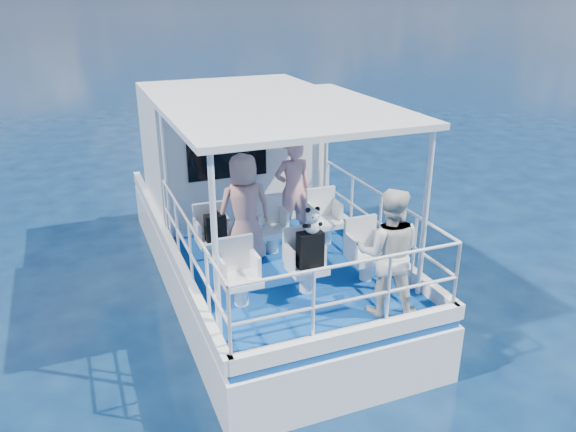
# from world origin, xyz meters

# --- Properties ---
(ground) EXTENTS (2000.00, 2000.00, 0.00)m
(ground) POSITION_xyz_m (0.00, 0.00, 0.00)
(ground) COLOR #071A39
(ground) RESTS_ON ground
(hull) EXTENTS (3.00, 7.00, 1.60)m
(hull) POSITION_xyz_m (0.00, 1.00, 0.00)
(hull) COLOR white
(hull) RESTS_ON ground
(deck) EXTENTS (2.90, 6.90, 0.10)m
(deck) POSITION_xyz_m (0.00, 1.00, 0.85)
(deck) COLOR navy
(deck) RESTS_ON hull
(cabin) EXTENTS (2.85, 2.00, 2.20)m
(cabin) POSITION_xyz_m (0.00, 2.30, 2.00)
(cabin) COLOR white
(cabin) RESTS_ON deck
(canopy) EXTENTS (3.00, 3.20, 0.08)m
(canopy) POSITION_xyz_m (0.00, -0.20, 3.14)
(canopy) COLOR white
(canopy) RESTS_ON cabin
(canopy_posts) EXTENTS (2.77, 2.97, 2.20)m
(canopy_posts) POSITION_xyz_m (0.00, -0.25, 2.00)
(canopy_posts) COLOR white
(canopy_posts) RESTS_ON deck
(railings) EXTENTS (2.84, 3.59, 1.00)m
(railings) POSITION_xyz_m (0.00, -0.58, 1.40)
(railings) COLOR white
(railings) RESTS_ON deck
(seat_port_fwd) EXTENTS (0.48, 0.46, 0.38)m
(seat_port_fwd) POSITION_xyz_m (-0.90, 0.20, 1.09)
(seat_port_fwd) COLOR white
(seat_port_fwd) RESTS_ON deck
(seat_center_fwd) EXTENTS (0.48, 0.46, 0.38)m
(seat_center_fwd) POSITION_xyz_m (0.00, 0.20, 1.09)
(seat_center_fwd) COLOR white
(seat_center_fwd) RESTS_ON deck
(seat_stbd_fwd) EXTENTS (0.48, 0.46, 0.38)m
(seat_stbd_fwd) POSITION_xyz_m (0.90, 0.20, 1.09)
(seat_stbd_fwd) COLOR white
(seat_stbd_fwd) RESTS_ON deck
(seat_port_aft) EXTENTS (0.48, 0.46, 0.38)m
(seat_port_aft) POSITION_xyz_m (-0.90, -1.10, 1.09)
(seat_port_aft) COLOR white
(seat_port_aft) RESTS_ON deck
(seat_center_aft) EXTENTS (0.48, 0.46, 0.38)m
(seat_center_aft) POSITION_xyz_m (0.00, -1.10, 1.09)
(seat_center_aft) COLOR white
(seat_center_aft) RESTS_ON deck
(seat_stbd_aft) EXTENTS (0.48, 0.46, 0.38)m
(seat_stbd_aft) POSITION_xyz_m (0.90, -1.10, 1.09)
(seat_stbd_aft) COLOR white
(seat_stbd_aft) RESTS_ON deck
(passenger_port_fwd) EXTENTS (0.61, 0.43, 1.62)m
(passenger_port_fwd) POSITION_xyz_m (-0.46, 0.09, 1.71)
(passenger_port_fwd) COLOR tan
(passenger_port_fwd) RESTS_ON deck
(passenger_stbd_fwd) EXTENTS (0.62, 0.44, 1.62)m
(passenger_stbd_fwd) POSITION_xyz_m (0.50, 0.60, 1.71)
(passenger_stbd_fwd) COLOR pink
(passenger_stbd_fwd) RESTS_ON deck
(passenger_stbd_aft) EXTENTS (0.99, 0.92, 1.62)m
(passenger_stbd_aft) POSITION_xyz_m (0.70, -1.94, 1.71)
(passenger_stbd_aft) COLOR silver
(passenger_stbd_aft) RESTS_ON deck
(backpack_port) EXTENTS (0.30, 0.17, 0.39)m
(backpack_port) POSITION_xyz_m (-0.89, 0.12, 1.47)
(backpack_port) COLOR black
(backpack_port) RESTS_ON seat_port_fwd
(backpack_center) EXTENTS (0.33, 0.18, 0.49)m
(backpack_center) POSITION_xyz_m (0.02, -1.16, 1.52)
(backpack_center) COLOR black
(backpack_center) RESTS_ON seat_center_aft
(compact_camera) EXTENTS (0.10, 0.06, 0.06)m
(compact_camera) POSITION_xyz_m (-0.89, 0.14, 1.70)
(compact_camera) COLOR black
(compact_camera) RESTS_ON backpack_port
(panda) EXTENTS (0.22, 0.19, 0.34)m
(panda) POSITION_xyz_m (0.04, -1.18, 1.94)
(panda) COLOR white
(panda) RESTS_ON backpack_center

